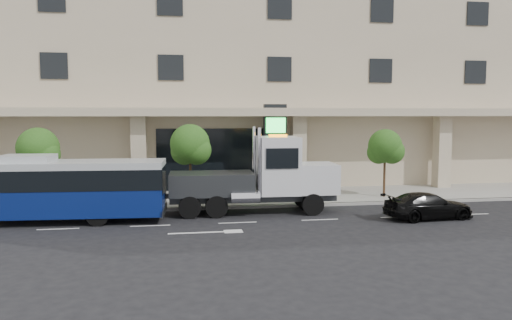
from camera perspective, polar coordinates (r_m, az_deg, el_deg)
The scene contains 11 objects.
ground at distance 24.99m, azimuth -2.57°, elevation -6.45°, with size 120.00×120.00×0.00m, color black.
sidewalk at distance 29.86m, azimuth -3.72°, elevation -4.38°, with size 120.00×6.00×0.15m, color gray.
curb at distance 26.92m, azimuth -3.08°, elevation -5.44°, with size 120.00×0.30×0.15m, color gray.
convention_center at distance 40.13m, azimuth -5.31°, elevation 12.25°, with size 60.00×17.60×20.00m.
tree_left at distance 28.84m, azimuth -23.59°, elevation 0.93°, with size 2.27×2.20×4.22m.
tree_mid at distance 27.96m, azimuth -7.50°, elevation 1.50°, with size 2.28×2.20×4.38m.
tree_right at distance 30.59m, azimuth 14.58°, elevation 1.28°, with size 2.10×2.00×4.04m.
city_bus at distance 25.62m, azimuth -24.57°, elevation -2.95°, with size 12.69×3.40×3.18m.
tow_truck at distance 25.63m, azimuth 0.62°, elevation -2.03°, with size 9.71×2.71×4.42m.
black_sedan at distance 25.69m, azimuth 19.08°, elevation -4.97°, with size 1.78×4.37×1.27m, color black.
signage_pylon at distance 30.84m, azimuth 2.18°, elevation 1.34°, with size 1.39×0.53×5.53m.
Camera 1 is at (-2.89, -24.30, 5.05)m, focal length 35.00 mm.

